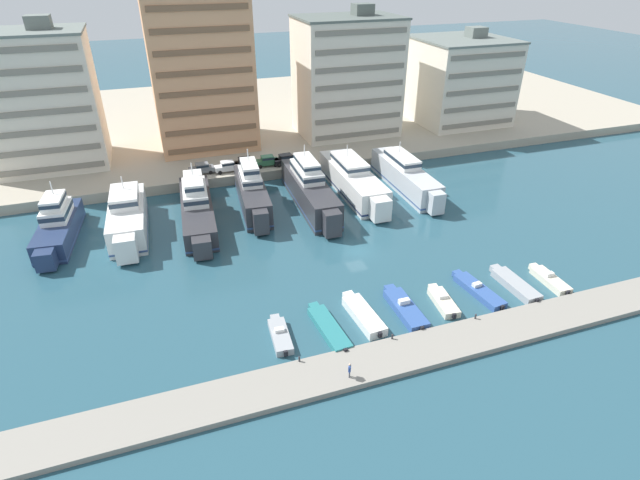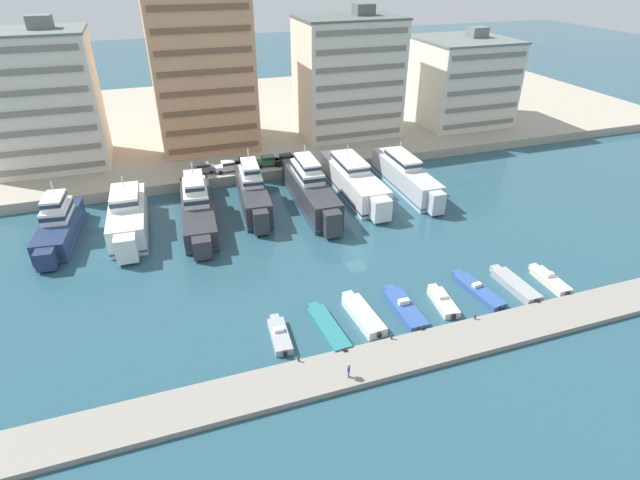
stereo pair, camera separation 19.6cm
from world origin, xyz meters
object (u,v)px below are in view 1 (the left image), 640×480
(motorboat_grey_far_left, at_px, (280,335))
(motorboat_cream_right, at_px, (549,280))
(yacht_charcoal_center, at_px, (310,189))
(yacht_white_center_right, at_px, (353,180))
(motorboat_blue_center_left, at_px, (405,308))
(motorboat_blue_center_right, at_px, (478,290))
(yacht_white_left, at_px, (128,217))
(yacht_charcoal_center_left, at_px, (252,192))
(yacht_navy_far_left, at_px, (58,226))
(car_white_left, at_px, (227,166))
(motorboat_cream_center, at_px, (443,301))
(car_black_center, at_px, (285,159))
(car_green_center_left, at_px, (267,161))
(car_black_mid_left, at_px, (244,162))
(car_grey_far_left, at_px, (202,168))
(yacht_charcoal_mid_left, at_px, (197,207))
(motorboat_teal_left, at_px, (329,328))
(yacht_silver_mid_right, at_px, (405,176))
(motorboat_grey_mid_right, at_px, (515,284))
(pedestrian_near_edge, at_px, (350,369))
(motorboat_white_mid_left, at_px, (363,315))

(motorboat_grey_far_left, bearing_deg, motorboat_cream_right, -1.62)
(yacht_charcoal_center, bearing_deg, yacht_white_center_right, 14.79)
(motorboat_blue_center_left, xyz_separation_m, motorboat_blue_center_right, (9.56, 0.27, -0.05))
(yacht_white_left, bearing_deg, yacht_charcoal_center, -0.22)
(motorboat_blue_center_right, bearing_deg, yacht_charcoal_center_left, 122.89)
(yacht_white_left, height_order, motorboat_cream_right, yacht_white_left)
(yacht_navy_far_left, relative_size, car_white_left, 4.05)
(motorboat_cream_center, bearing_deg, car_black_center, 98.51)
(yacht_white_center_right, bearing_deg, yacht_charcoal_center_left, 179.90)
(yacht_charcoal_center, bearing_deg, car_green_center_left, 103.56)
(yacht_charcoal_center, distance_m, car_green_center_left, 14.20)
(yacht_navy_far_left, relative_size, yacht_charcoal_center_left, 0.88)
(motorboat_cream_right, height_order, car_black_mid_left, car_black_mid_left)
(motorboat_cream_right, relative_size, car_grey_far_left, 1.55)
(yacht_charcoal_mid_left, distance_m, car_grey_far_left, 13.89)
(motorboat_blue_center_left, height_order, motorboat_cream_center, motorboat_blue_center_left)
(motorboat_teal_left, distance_m, motorboat_cream_right, 27.72)
(yacht_charcoal_mid_left, relative_size, car_black_mid_left, 5.47)
(yacht_white_left, relative_size, motorboat_cream_center, 3.04)
(yacht_silver_mid_right, relative_size, motorboat_grey_mid_right, 2.78)
(yacht_white_center_right, xyz_separation_m, pedestrian_near_edge, (-16.02, -38.22, -0.64))
(motorboat_blue_center_left, distance_m, car_white_left, 43.73)
(yacht_charcoal_mid_left, relative_size, yacht_white_center_right, 0.99)
(yacht_white_left, distance_m, motorboat_grey_far_left, 31.76)
(yacht_charcoal_mid_left, bearing_deg, car_green_center_left, 44.45)
(car_grey_far_left, distance_m, car_green_center_left, 11.17)
(yacht_charcoal_center_left, height_order, motorboat_white_mid_left, yacht_charcoal_center_left)
(motorboat_grey_mid_right, distance_m, car_black_center, 45.16)
(yacht_white_center_right, distance_m, motorboat_blue_center_right, 30.57)
(yacht_silver_mid_right, bearing_deg, yacht_white_center_right, 171.27)
(motorboat_blue_center_right, bearing_deg, motorboat_cream_center, -173.67)
(yacht_white_center_right, xyz_separation_m, car_black_center, (-8.17, 11.35, 0.44))
(car_black_mid_left, xyz_separation_m, pedestrian_near_edge, (-0.79, -50.37, -1.08))
(motorboat_cream_center, distance_m, car_white_left, 45.47)
(pedestrian_near_edge, bearing_deg, car_grey_far_left, 97.39)
(yacht_charcoal_mid_left, height_order, motorboat_grey_far_left, yacht_charcoal_mid_left)
(yacht_navy_far_left, height_order, car_black_center, yacht_navy_far_left)
(car_white_left, bearing_deg, motorboat_white_mid_left, -80.29)
(car_grey_far_left, bearing_deg, yacht_white_center_right, -27.86)
(yacht_charcoal_center, height_order, motorboat_blue_center_left, yacht_charcoal_center)
(yacht_charcoal_center_left, height_order, yacht_white_center_right, yacht_charcoal_center_left)
(motorboat_white_mid_left, bearing_deg, yacht_white_center_right, 69.65)
(yacht_charcoal_center_left, distance_m, motorboat_cream_right, 42.68)
(yacht_charcoal_mid_left, relative_size, car_white_left, 5.40)
(yacht_white_left, height_order, motorboat_blue_center_right, yacht_white_left)
(motorboat_teal_left, distance_m, car_grey_far_left, 43.51)
(car_white_left, xyz_separation_m, car_black_center, (10.20, -0.04, 0.00))
(motorboat_grey_far_left, height_order, motorboat_blue_center_right, motorboat_blue_center_right)
(motorboat_teal_left, height_order, motorboat_white_mid_left, motorboat_white_mid_left)
(yacht_white_left, relative_size, yacht_silver_mid_right, 0.85)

